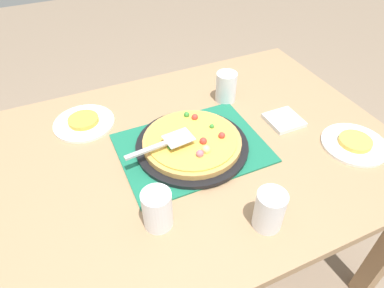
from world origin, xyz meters
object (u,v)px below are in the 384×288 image
at_px(pizza_server, 165,143).
at_px(cup_near, 226,87).
at_px(served_slice_left, 83,120).
at_px(cup_corner, 157,209).
at_px(napkin_stack, 284,120).
at_px(plate_far_right, 354,144).
at_px(served_slice_right, 355,141).
at_px(pizza_pan, 192,146).
at_px(pizza, 192,141).
at_px(cup_far, 269,210).
at_px(plate_near_left, 84,123).

bearing_deg(pizza_server, cup_near, -147.12).
xyz_separation_m(served_slice_left, cup_near, (-0.55, 0.08, 0.04)).
relative_size(cup_corner, napkin_stack, 1.00).
xyz_separation_m(plate_far_right, served_slice_left, (0.82, -0.50, 0.01)).
relative_size(plate_far_right, served_slice_left, 2.00).
xyz_separation_m(served_slice_right, napkin_stack, (0.14, -0.21, -0.01)).
height_order(served_slice_right, cup_near, cup_near).
bearing_deg(napkin_stack, served_slice_left, -23.37).
bearing_deg(served_slice_left, plate_far_right, 148.64).
height_order(pizza_pan, pizza_server, pizza_server).
relative_size(pizza, plate_far_right, 1.50).
bearing_deg(pizza_pan, pizza_server, 6.12).
xyz_separation_m(pizza, napkin_stack, (-0.37, 0.01, -0.03)).
relative_size(served_slice_right, pizza_server, 0.47).
relative_size(cup_far, napkin_stack, 1.00).
distance_m(served_slice_left, cup_near, 0.55).
distance_m(pizza, cup_corner, 0.32).
xyz_separation_m(cup_corner, napkin_stack, (-0.58, -0.23, -0.05)).
bearing_deg(cup_far, cup_corner, -24.81).
bearing_deg(cup_near, plate_near_left, -7.98).
relative_size(cup_corner, pizza_server, 0.51).
bearing_deg(napkin_stack, plate_far_right, 124.60).
xyz_separation_m(pizza_server, napkin_stack, (-0.47, -0.00, -0.06)).
relative_size(cup_far, cup_corner, 1.00).
xyz_separation_m(plate_far_right, pizza_server, (0.61, -0.20, 0.06)).
xyz_separation_m(plate_near_left, served_slice_right, (-0.82, 0.50, 0.01)).
relative_size(served_slice_left, cup_corner, 0.92).
bearing_deg(cup_far, cup_near, -107.68).
bearing_deg(napkin_stack, cup_near, -59.07).
height_order(served_slice_left, cup_near, cup_near).
xyz_separation_m(pizza_pan, plate_far_right, (-0.51, 0.21, -0.01)).
relative_size(served_slice_left, napkin_stack, 0.92).
bearing_deg(served_slice_left, pizza_server, 125.41).
bearing_deg(pizza, cup_corner, 48.63).
relative_size(plate_near_left, served_slice_left, 2.00).
distance_m(pizza, napkin_stack, 0.37).
relative_size(pizza, served_slice_left, 3.00).
distance_m(plate_far_right, served_slice_left, 0.96).
bearing_deg(pizza_pan, plate_near_left, -42.84).
relative_size(pizza_pan, cup_corner, 3.17).
xyz_separation_m(pizza, served_slice_right, (-0.51, 0.21, -0.02)).
height_order(pizza_pan, plate_far_right, pizza_pan).
relative_size(pizza_server, napkin_stack, 1.94).
relative_size(plate_near_left, cup_corner, 1.83).
bearing_deg(cup_corner, plate_far_right, -178.25).
relative_size(pizza_pan, cup_far, 3.17).
bearing_deg(napkin_stack, pizza, -1.12).
bearing_deg(served_slice_right, pizza, -22.71).
bearing_deg(napkin_stack, cup_corner, 21.65).
bearing_deg(pizza_server, served_slice_left, -54.59).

